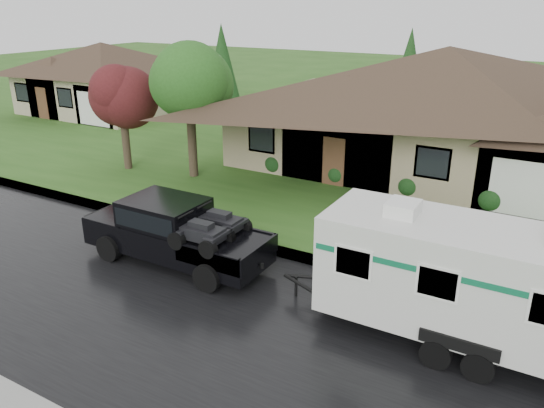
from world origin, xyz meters
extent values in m
plane|color=#2B551A|center=(0.00, 0.00, 0.00)|extent=(140.00, 140.00, 0.00)
cube|color=black|center=(0.00, -2.00, 0.01)|extent=(140.00, 8.00, 0.01)
cube|color=gray|center=(0.00, 2.25, 0.07)|extent=(140.00, 0.50, 0.15)
cube|color=#2B551A|center=(0.00, 15.00, 0.07)|extent=(140.00, 26.00, 0.15)
cube|color=tan|center=(2.00, 14.00, 1.65)|extent=(18.00, 10.00, 3.00)
pyramid|color=#362A1D|center=(2.00, 14.00, 5.75)|extent=(19.44, 10.80, 2.60)
cube|color=tan|center=(-22.00, 16.00, 1.55)|extent=(10.00, 8.00, 2.80)
pyramid|color=#362A1D|center=(-22.00, 16.00, 4.95)|extent=(10.80, 8.64, 2.00)
cube|color=tan|center=(-19.00, 14.00, 1.41)|extent=(3.20, 4.00, 2.52)
cylinder|color=#382B1E|center=(-7.29, 7.05, 1.42)|extent=(0.40, 0.40, 2.53)
sphere|color=#306F24|center=(-7.29, 7.05, 4.19)|extent=(3.50, 3.50, 3.50)
cylinder|color=#382B1E|center=(-10.73, 6.42, 1.23)|extent=(0.36, 0.36, 2.15)
sphere|color=#551B1D|center=(-10.73, 6.42, 3.58)|extent=(2.97, 2.97, 2.97)
sphere|color=#143814|center=(-4.30, 9.30, 0.65)|extent=(1.00, 1.00, 1.00)
sphere|color=#143814|center=(-1.15, 9.30, 0.65)|extent=(1.00, 1.00, 1.00)
sphere|color=#143814|center=(2.00, 9.30, 0.65)|extent=(1.00, 1.00, 1.00)
sphere|color=#143814|center=(5.15, 9.30, 0.65)|extent=(1.00, 1.00, 1.00)
cube|color=black|center=(-2.63, 0.18, 0.78)|extent=(5.98, 1.99, 0.86)
cube|color=black|center=(-4.82, 0.18, 1.05)|extent=(1.59, 1.94, 0.35)
cube|color=black|center=(-3.03, 0.18, 1.54)|extent=(2.39, 1.87, 0.90)
cube|color=black|center=(-3.03, 0.18, 1.59)|extent=(2.19, 1.91, 0.55)
cube|color=black|center=(-0.74, 0.18, 0.98)|extent=(2.19, 1.89, 0.06)
cylinder|color=black|center=(-4.52, -0.80, 0.42)|extent=(0.84, 0.32, 0.84)
cylinder|color=black|center=(-4.52, 1.15, 0.42)|extent=(0.84, 0.32, 0.84)
cylinder|color=black|center=(-0.74, -0.80, 0.42)|extent=(0.84, 0.32, 0.84)
cylinder|color=black|center=(-0.74, 1.15, 0.42)|extent=(0.84, 0.32, 0.84)
cube|color=silver|center=(6.07, 0.18, 1.77)|extent=(6.97, 2.39, 2.44)
cube|color=black|center=(6.07, 0.18, 0.40)|extent=(7.37, 1.20, 0.14)
cube|color=#0E633F|center=(6.07, 0.18, 2.30)|extent=(6.83, 2.41, 0.14)
cube|color=white|center=(4.28, 0.18, 3.15)|extent=(0.70, 0.80, 0.32)
cylinder|color=black|center=(5.62, -1.00, 0.35)|extent=(0.70, 0.24, 0.70)
cylinder|color=black|center=(5.62, 1.35, 0.35)|extent=(0.70, 0.24, 0.70)
cylinder|color=black|center=(6.52, -1.00, 0.35)|extent=(0.70, 0.24, 0.70)
cylinder|color=black|center=(6.52, 1.35, 0.35)|extent=(0.70, 0.24, 0.70)
camera|label=1|loc=(7.32, -11.24, 7.65)|focal=35.00mm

